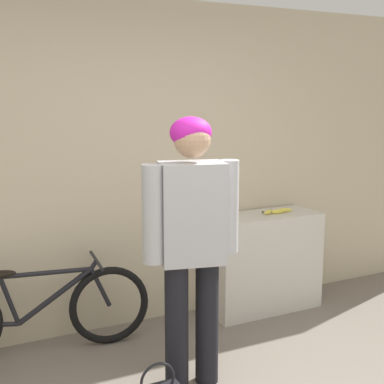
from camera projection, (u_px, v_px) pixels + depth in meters
wall_back at (116, 167)px, 4.19m from camera, size 8.00×0.07×2.60m
side_shelf at (263, 262)px, 4.67m from camera, size 0.99×0.42×0.85m
person at (192, 230)px, 3.30m from camera, size 0.65×0.35×1.73m
bicycle at (36, 313)px, 3.83m from camera, size 1.65×0.46×0.67m
banana at (277, 211)px, 4.62m from camera, size 0.30×0.09×0.04m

